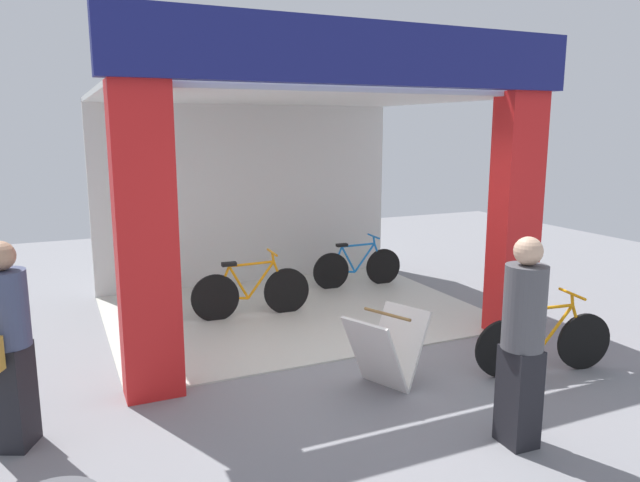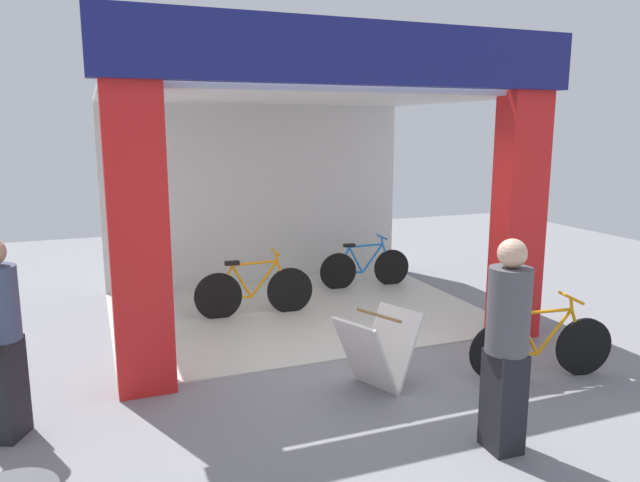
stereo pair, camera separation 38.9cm
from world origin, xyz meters
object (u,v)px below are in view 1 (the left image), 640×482
pedestrian_1 (7,344)px  pedestrian_0 (522,340)px  bicycle_inside_1 (357,267)px  sandwich_board_sign (386,350)px  bicycle_inside_0 (251,292)px  bicycle_parked_0 (544,342)px

pedestrian_1 → pedestrian_0: bearing=-23.5°
bicycle_inside_1 → sandwich_board_sign: bicycle_inside_1 is taller
bicycle_inside_0 → pedestrian_0: 4.11m
bicycle_inside_1 → bicycle_parked_0: 3.77m
bicycle_inside_1 → pedestrian_0: size_ratio=0.88×
bicycle_inside_1 → sandwich_board_sign: 3.68m
bicycle_inside_0 → bicycle_parked_0: bearing=-54.1°
pedestrian_0 → pedestrian_1: pedestrian_0 is taller
bicycle_inside_1 → bicycle_inside_0: bearing=-158.6°
bicycle_inside_0 → pedestrian_0: pedestrian_0 is taller
bicycle_inside_0 → pedestrian_1: size_ratio=0.96×
bicycle_parked_0 → pedestrian_1: 4.94m
bicycle_parked_0 → bicycle_inside_1: bearing=92.5°
bicycle_inside_1 → sandwich_board_sign: (-1.47, -3.37, 0.05)m
sandwich_board_sign → pedestrian_0: bearing=-73.9°
bicycle_inside_1 → sandwich_board_sign: bearing=-113.5°
bicycle_parked_0 → pedestrian_1: bearing=172.9°
bicycle_parked_0 → pedestrian_0: bearing=-141.6°
sandwich_board_sign → pedestrian_1: pedestrian_1 is taller
sandwich_board_sign → pedestrian_1: 3.29m
bicycle_inside_0 → sandwich_board_sign: size_ratio=1.80×
bicycle_inside_1 → pedestrian_1: 5.70m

